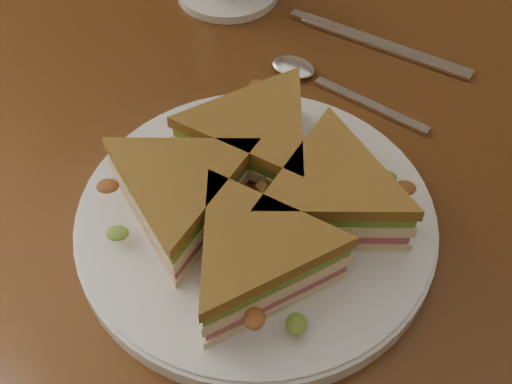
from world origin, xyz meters
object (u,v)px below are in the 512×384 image
plate (256,223)px  spoon (312,77)px  table (298,215)px  knife (372,42)px  sandwich_wedges (256,196)px

plate → spoon: 0.20m
table → spoon: bearing=113.0°
knife → table: bearing=-86.9°
plate → sandwich_wedges: sandwich_wedges is taller
spoon → table: bearing=-61.4°
spoon → knife: spoon is taller
spoon → knife: (0.03, 0.09, -0.00)m
plate → spoon: plate is taller
sandwich_wedges → knife: size_ratio=1.47×
table → plate: (0.01, -0.10, 0.11)m
sandwich_wedges → plate: bearing=-64.9°
table → plate: bearing=-86.6°
table → knife: size_ratio=5.58×
sandwich_wedges → spoon: 0.21m
table → spoon: 0.15m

